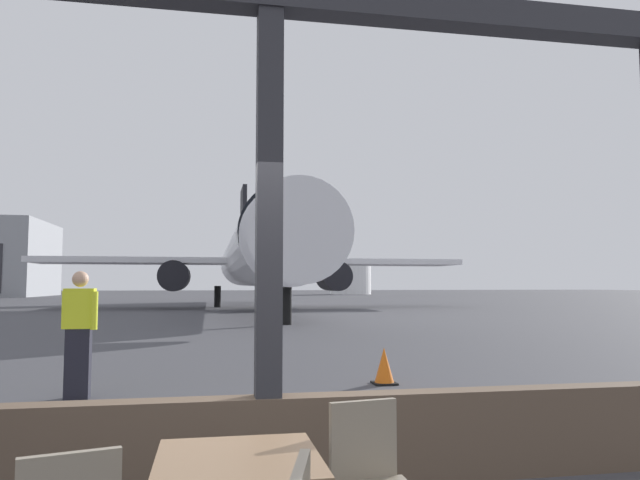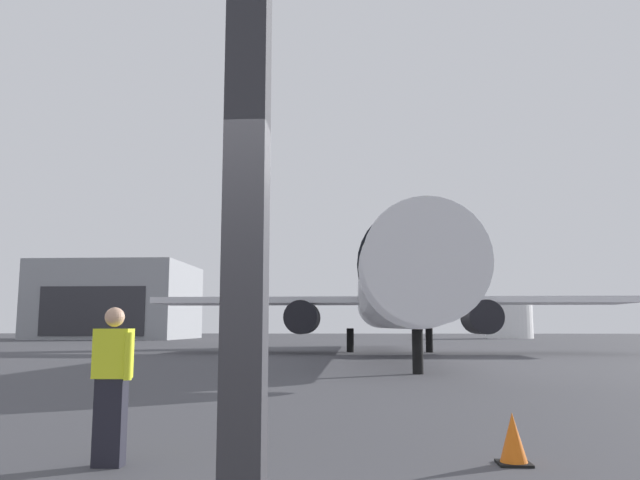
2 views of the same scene
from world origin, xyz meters
name	(u,v)px [view 1 (image 1 of 2)]	position (x,y,z in m)	size (l,w,h in m)	color
ground_plane	(215,305)	(0.00, 40.00, 0.00)	(220.00, 220.00, 0.00)	#424247
window_frame	(268,307)	(0.00, 0.00, 1.38)	(7.28, 0.24, 3.99)	brown
cafe_chair_aisle_left	(371,472)	(0.43, -1.41, 0.54)	(0.44, 0.44, 0.90)	gray
airplane	(257,256)	(2.51, 32.70, 3.36)	(27.90, 36.47, 10.30)	silver
ground_crew_worker	(79,332)	(-2.21, 4.06, 0.90)	(0.52, 0.31, 1.74)	black
traffic_cone	(384,367)	(2.26, 4.42, 0.27)	(0.36, 0.36, 0.57)	orange
fuel_storage_tank	(350,280)	(21.13, 84.68, 2.27)	(6.34, 6.34, 4.54)	white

